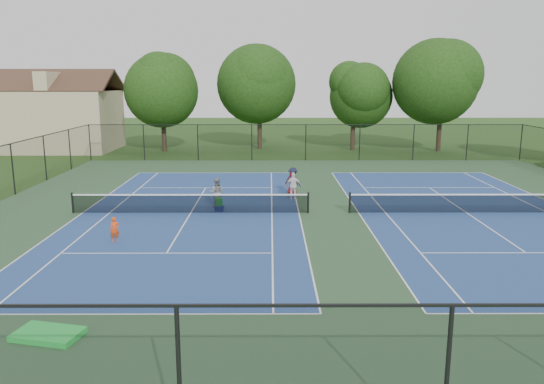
{
  "coord_description": "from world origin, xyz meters",
  "views": [
    {
      "loc": [
        -2.97,
        -26.05,
        6.59
      ],
      "look_at": [
        -2.88,
        -1.0,
        1.3
      ],
      "focal_mm": 35.0,
      "sensor_mm": 36.0,
      "label": 1
    }
  ],
  "objects_px": {
    "tree_back_b": "(259,80)",
    "ball_hopper": "(219,202)",
    "tree_back_a": "(162,86)",
    "instructor": "(217,193)",
    "tree_back_d": "(443,78)",
    "clapboard_house": "(61,118)",
    "ball_crate": "(219,208)",
    "bystander_a": "(293,186)",
    "child_player": "(115,229)",
    "tree_back_c": "(354,92)",
    "bystander_b": "(293,181)",
    "bystander_c": "(292,182)"
  },
  "relations": [
    {
      "from": "tree_back_b",
      "to": "ball_crate",
      "type": "bearing_deg",
      "value": -93.56
    },
    {
      "from": "instructor",
      "to": "ball_hopper",
      "type": "bearing_deg",
      "value": 107.3
    },
    {
      "from": "tree_back_d",
      "to": "bystander_c",
      "type": "distance_m",
      "value": 25.2
    },
    {
      "from": "tree_back_b",
      "to": "ball_hopper",
      "type": "xyz_separation_m",
      "value": [
        -1.59,
        -25.6,
        -6.11
      ]
    },
    {
      "from": "ball_hopper",
      "to": "tree_back_b",
      "type": "bearing_deg",
      "value": 86.44
    },
    {
      "from": "clapboard_house",
      "to": "ball_hopper",
      "type": "height_order",
      "value": "clapboard_house"
    },
    {
      "from": "tree_back_d",
      "to": "clapboard_house",
      "type": "height_order",
      "value": "tree_back_d"
    },
    {
      "from": "clapboard_house",
      "to": "instructor",
      "type": "height_order",
      "value": "clapboard_house"
    },
    {
      "from": "tree_back_a",
      "to": "ball_crate",
      "type": "height_order",
      "value": "tree_back_a"
    },
    {
      "from": "tree_back_a",
      "to": "ball_crate",
      "type": "bearing_deg",
      "value": -72.57
    },
    {
      "from": "child_player",
      "to": "instructor",
      "type": "relative_size",
      "value": 0.65
    },
    {
      "from": "child_player",
      "to": "ball_hopper",
      "type": "bearing_deg",
      "value": 33.86
    },
    {
      "from": "tree_back_d",
      "to": "bystander_a",
      "type": "relative_size",
      "value": 6.75
    },
    {
      "from": "clapboard_house",
      "to": "child_player",
      "type": "bearing_deg",
      "value": -65.55
    },
    {
      "from": "bystander_c",
      "to": "ball_crate",
      "type": "height_order",
      "value": "bystander_c"
    },
    {
      "from": "child_player",
      "to": "bystander_a",
      "type": "relative_size",
      "value": 0.68
    },
    {
      "from": "ball_crate",
      "to": "instructor",
      "type": "bearing_deg",
      "value": 103.66
    },
    {
      "from": "tree_back_a",
      "to": "bystander_a",
      "type": "distance_m",
      "value": 24.26
    },
    {
      "from": "ball_hopper",
      "to": "clapboard_house",
      "type": "bearing_deg",
      "value": 125.29
    },
    {
      "from": "instructor",
      "to": "bystander_c",
      "type": "height_order",
      "value": "instructor"
    },
    {
      "from": "tree_back_b",
      "to": "bystander_a",
      "type": "xyz_separation_m",
      "value": [
        2.34,
        -22.79,
        -5.83
      ]
    },
    {
      "from": "bystander_b",
      "to": "tree_back_c",
      "type": "bearing_deg",
      "value": -78.05
    },
    {
      "from": "clapboard_house",
      "to": "ball_hopper",
      "type": "xyz_separation_m",
      "value": [
        17.41,
        -24.6,
        -2.6
      ]
    },
    {
      "from": "tree_back_c",
      "to": "ball_crate",
      "type": "height_order",
      "value": "tree_back_c"
    },
    {
      "from": "ball_hopper",
      "to": "tree_back_d",
      "type": "bearing_deg",
      "value": 51.77
    },
    {
      "from": "ball_crate",
      "to": "bystander_a",
      "type": "bearing_deg",
      "value": 35.57
    },
    {
      "from": "clapboard_house",
      "to": "bystander_a",
      "type": "bearing_deg",
      "value": -45.6
    },
    {
      "from": "tree_back_c",
      "to": "bystander_b",
      "type": "xyz_separation_m",
      "value": [
        -6.64,
        -20.54,
        -4.68
      ]
    },
    {
      "from": "tree_back_b",
      "to": "ball_crate",
      "type": "xyz_separation_m",
      "value": [
        -1.59,
        -25.6,
        -6.45
      ]
    },
    {
      "from": "instructor",
      "to": "bystander_c",
      "type": "relative_size",
      "value": 1.1
    },
    {
      "from": "tree_back_a",
      "to": "instructor",
      "type": "xyz_separation_m",
      "value": [
        7.21,
        -22.79,
        -5.24
      ]
    },
    {
      "from": "tree_back_d",
      "to": "bystander_c",
      "type": "bearing_deg",
      "value": -126.89
    },
    {
      "from": "tree_back_a",
      "to": "tree_back_b",
      "type": "relative_size",
      "value": 0.91
    },
    {
      "from": "ball_hopper",
      "to": "instructor",
      "type": "bearing_deg",
      "value": 103.66
    },
    {
      "from": "instructor",
      "to": "bystander_b",
      "type": "height_order",
      "value": "bystander_b"
    },
    {
      "from": "tree_back_c",
      "to": "bystander_c",
      "type": "distance_m",
      "value": 22.13
    },
    {
      "from": "instructor",
      "to": "child_player",
      "type": "bearing_deg",
      "value": 62.47
    },
    {
      "from": "tree_back_d",
      "to": "clapboard_house",
      "type": "relative_size",
      "value": 0.96
    },
    {
      "from": "clapboard_house",
      "to": "tree_back_a",
      "type": "bearing_deg",
      "value": -5.71
    },
    {
      "from": "bystander_a",
      "to": "bystander_c",
      "type": "height_order",
      "value": "bystander_a"
    },
    {
      "from": "tree_back_a",
      "to": "bystander_a",
      "type": "xyz_separation_m",
      "value": [
        11.34,
        -20.79,
        -5.27
      ]
    },
    {
      "from": "tree_back_b",
      "to": "clapboard_house",
      "type": "height_order",
      "value": "tree_back_b"
    },
    {
      "from": "tree_back_c",
      "to": "bystander_c",
      "type": "relative_size",
      "value": 5.75
    },
    {
      "from": "tree_back_d",
      "to": "bystander_c",
      "type": "xyz_separation_m",
      "value": [
        -14.68,
        -19.56,
        -6.09
      ]
    },
    {
      "from": "child_player",
      "to": "instructor",
      "type": "distance_m",
      "value": 7.06
    },
    {
      "from": "bystander_a",
      "to": "ball_crate",
      "type": "xyz_separation_m",
      "value": [
        -3.93,
        -2.81,
        -0.62
      ]
    },
    {
      "from": "tree_back_d",
      "to": "bystander_a",
      "type": "height_order",
      "value": "tree_back_d"
    },
    {
      "from": "clapboard_house",
      "to": "child_player",
      "type": "distance_m",
      "value": 32.86
    },
    {
      "from": "tree_back_d",
      "to": "ball_crate",
      "type": "xyz_separation_m",
      "value": [
        -18.59,
        -23.6,
        -6.68
      ]
    },
    {
      "from": "tree_back_d",
      "to": "bystander_a",
      "type": "bearing_deg",
      "value": -125.19
    }
  ]
}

